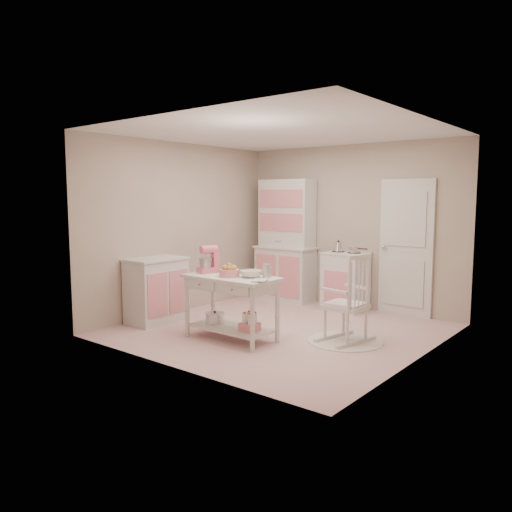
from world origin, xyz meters
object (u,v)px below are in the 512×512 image
(base_cabinet, at_px, (156,290))
(hutch, at_px, (285,240))
(rocking_chair, at_px, (346,298))
(bread_basket, at_px, (229,273))
(stove, at_px, (346,281))
(stand_mixer, at_px, (208,260))
(work_table, at_px, (231,308))

(base_cabinet, bearing_deg, hutch, 77.76)
(rocking_chair, height_order, bread_basket, rocking_chair)
(stove, distance_m, base_cabinet, 2.92)
(bread_basket, bearing_deg, hutch, 110.28)
(stand_mixer, relative_size, bread_basket, 1.36)
(work_table, distance_m, bread_basket, 0.45)
(stove, height_order, work_table, stove)
(hutch, height_order, work_table, hutch)
(stove, distance_m, work_table, 2.37)
(stand_mixer, bearing_deg, base_cabinet, -159.22)
(stove, height_order, stand_mixer, stand_mixer)
(base_cabinet, bearing_deg, rocking_chair, 17.55)
(base_cabinet, bearing_deg, stove, 53.88)
(work_table, relative_size, bread_basket, 4.80)
(base_cabinet, distance_m, stand_mixer, 1.11)
(hutch, distance_m, rocking_chair, 2.65)
(hutch, relative_size, stand_mixer, 6.12)
(stove, relative_size, rocking_chair, 0.84)
(work_table, bearing_deg, rocking_chair, 34.34)
(base_cabinet, distance_m, rocking_chair, 2.70)
(work_table, bearing_deg, bread_basket, -68.20)
(rocking_chair, bearing_deg, hutch, 154.81)
(stove, height_order, rocking_chair, rocking_chair)
(stove, xyz_separation_m, rocking_chair, (0.85, -1.55, 0.09))
(hutch, xyz_separation_m, rocking_chair, (2.05, -1.60, -0.49))
(bread_basket, bearing_deg, stove, 82.94)
(work_table, bearing_deg, base_cabinet, -179.35)
(base_cabinet, xyz_separation_m, work_table, (1.41, 0.02, -0.06))
(stand_mixer, bearing_deg, stove, 91.11)
(work_table, distance_m, stand_mixer, 0.71)
(work_table, bearing_deg, stand_mixer, 177.27)
(work_table, height_order, bread_basket, bread_basket)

